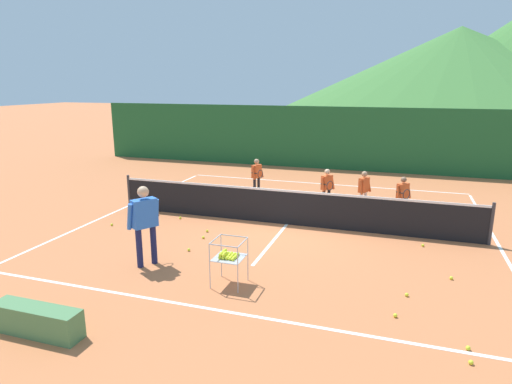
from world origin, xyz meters
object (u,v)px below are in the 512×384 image
(student_1, at_px, (327,185))
(tennis_ball_7, at_px, (451,278))
(tennis_ball_4, at_px, (423,245))
(tennis_ball_6, at_px, (395,315))
(tennis_ball_0, at_px, (189,250))
(student_3, at_px, (403,194))
(tennis_ball_3, at_px, (180,218))
(instructor, at_px, (145,218))
(tennis_ball_1, at_px, (468,348))
(tennis_ball_8, at_px, (203,237))
(tennis_ball_5, at_px, (112,225))
(courtside_bench, at_px, (37,321))
(ball_cart, at_px, (228,256))
(tennis_ball_2, at_px, (207,231))
(tennis_ball_9, at_px, (471,362))
(tennis_net, at_px, (287,207))
(student_0, at_px, (257,174))
(student_2, at_px, (364,188))
(tennis_ball_10, at_px, (407,295))

(student_1, height_order, tennis_ball_7, student_1)
(tennis_ball_4, distance_m, tennis_ball_6, 3.63)
(tennis_ball_0, bearing_deg, student_3, 42.13)
(tennis_ball_4, bearing_deg, tennis_ball_3, 178.71)
(instructor, distance_m, tennis_ball_7, 6.30)
(tennis_ball_1, relative_size, tennis_ball_8, 1.00)
(tennis_ball_5, height_order, courtside_bench, courtside_bench)
(student_1, relative_size, ball_cart, 1.39)
(instructor, bearing_deg, tennis_ball_4, 27.88)
(tennis_ball_2, height_order, tennis_ball_7, same)
(tennis_ball_8, bearing_deg, tennis_ball_3, 135.75)
(tennis_ball_1, relative_size, tennis_ball_3, 1.00)
(ball_cart, xyz_separation_m, tennis_ball_2, (-1.66, 2.65, -0.55))
(student_3, distance_m, ball_cart, 6.32)
(student_3, height_order, tennis_ball_1, student_3)
(tennis_ball_4, height_order, tennis_ball_5, same)
(tennis_ball_1, xyz_separation_m, tennis_ball_6, (-1.03, 0.63, 0.00))
(student_1, relative_size, tennis_ball_0, 18.33)
(tennis_ball_9, bearing_deg, tennis_net, 127.24)
(student_1, distance_m, tennis_ball_1, 7.44)
(student_0, height_order, student_2, student_0)
(ball_cart, xyz_separation_m, tennis_ball_1, (4.11, -0.91, -0.55))
(student_2, bearing_deg, instructor, -126.18)
(student_0, relative_size, tennis_ball_9, 18.78)
(tennis_ball_5, height_order, tennis_ball_8, same)
(tennis_ball_4, relative_size, tennis_ball_8, 1.00)
(tennis_net, bearing_deg, tennis_ball_9, -52.76)
(tennis_ball_4, bearing_deg, student_1, 137.66)
(student_1, bearing_deg, tennis_ball_2, -129.49)
(student_0, bearing_deg, ball_cart, -76.41)
(tennis_ball_6, relative_size, tennis_ball_8, 1.00)
(student_3, xyz_separation_m, ball_cart, (-3.12, -5.49, -0.14))
(tennis_ball_8, bearing_deg, tennis_ball_4, 12.39)
(tennis_ball_4, height_order, tennis_ball_6, same)
(tennis_ball_6, relative_size, tennis_ball_7, 1.00)
(student_2, height_order, tennis_ball_0, student_2)
(student_3, bearing_deg, tennis_ball_10, -88.32)
(ball_cart, relative_size, tennis_ball_3, 13.22)
(student_0, xyz_separation_m, student_1, (2.53, -0.87, -0.02))
(student_2, distance_m, tennis_ball_6, 6.22)
(tennis_net, distance_m, tennis_ball_10, 4.61)
(student_3, xyz_separation_m, tennis_ball_0, (-4.63, -4.19, -0.70))
(student_1, bearing_deg, tennis_ball_10, -65.86)
(student_3, relative_size, tennis_ball_6, 17.84)
(tennis_ball_4, bearing_deg, tennis_ball_7, -75.03)
(tennis_ball_6, bearing_deg, student_1, 109.62)
(tennis_ball_3, bearing_deg, tennis_ball_4, -1.29)
(student_1, bearing_deg, tennis_ball_0, -118.50)
(tennis_ball_8, bearing_deg, tennis_ball_9, -31.30)
(tennis_ball_5, bearing_deg, tennis_ball_10, -13.02)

